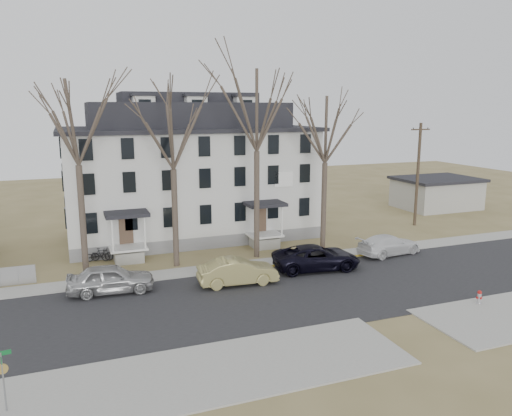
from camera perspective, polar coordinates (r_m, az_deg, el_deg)
name	(u,v)px	position (r m, az deg, el deg)	size (l,w,h in m)	color
ground	(303,307)	(28.29, 5.37, -11.19)	(120.00, 120.00, 0.00)	olive
main_road	(288,295)	(29.96, 3.66, -9.84)	(120.00, 10.00, 0.04)	#27272A
far_sidewalk	(253,265)	(35.19, -0.40, -6.55)	(120.00, 2.00, 0.08)	#A09F97
near_sidewalk_left	(180,379)	(21.66, -8.72, -18.79)	(20.00, 5.00, 0.08)	#A09F97
yellow_curb	(322,261)	(36.39, 7.54, -6.04)	(14.00, 0.25, 0.06)	gold
boarding_house	(190,173)	(42.80, -7.60, 3.97)	(20.80, 12.36, 12.05)	slate
distant_building	(436,193)	(58.17, 19.91, 1.65)	(8.50, 6.50, 3.35)	#A09F97
tree_far_left	(75,116)	(33.20, -19.96, 9.87)	(8.40, 8.40, 13.72)	#473B31
tree_mid_left	(172,127)	(33.87, -9.56, 9.14)	(7.80, 7.80, 12.74)	#473B31
tree_center	(257,104)	(35.52, 0.09, 11.79)	(9.00, 9.00, 14.70)	#473B31
tree_mid_right	(326,125)	(37.85, 8.00, 9.41)	(7.80, 7.80, 12.74)	#473B31
utility_pole_far	(418,173)	(48.40, 18.00, 3.79)	(2.00, 0.28, 9.50)	#3D3023
car_silver	(111,279)	(31.07, -16.27, -7.83)	(2.02, 5.02, 1.71)	#AAAAAA
car_tan	(238,272)	(31.25, -2.11, -7.32)	(1.73, 4.96, 1.63)	#968C51
car_navy	(316,258)	(34.29, 6.92, -5.68)	(2.74, 5.93, 1.65)	black
car_white	(389,245)	(38.71, 14.94, -4.12)	(2.08, 5.12, 1.49)	white
bicycle_left	(98,256)	(37.52, -17.65, -5.24)	(0.60, 1.71, 0.90)	black
bicycle_right	(102,255)	(37.57, -17.19, -5.14)	(0.45, 1.59, 0.95)	black
fire_hydrant	(479,297)	(31.01, 24.15, -9.29)	(0.34, 0.32, 0.82)	#B7B7BA
street_sign	(3,372)	(20.75, -26.98, -16.35)	(0.68, 0.68, 2.40)	gray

